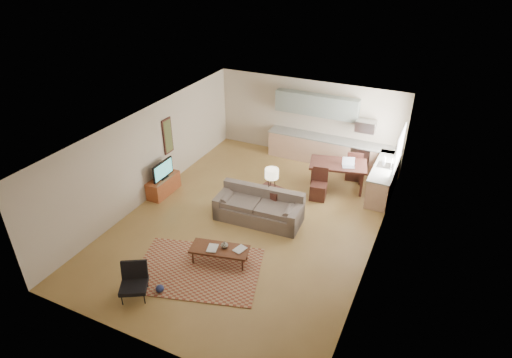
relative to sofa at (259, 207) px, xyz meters
The scene contains 25 objects.
room 0.95m from the sofa, 145.65° to the right, with size 9.00×9.00×9.00m.
kitchen_counter_back 4.13m from the sofa, 79.77° to the left, with size 4.26×0.64×0.92m, color tan, non-canonical shape.
kitchen_counter_right 4.00m from the sofa, 46.24° to the left, with size 0.64×2.26×0.92m, color tan, non-canonical shape.
kitchen_range 4.46m from the sofa, 65.72° to the left, with size 0.62×0.62×0.90m, color #A5A8AD.
kitchen_microwave 4.62m from the sofa, 65.83° to the left, with size 0.62×0.40×0.35m, color #A5A8AD.
upper_cabinets 4.49m from the sofa, 88.18° to the left, with size 2.80×0.34×0.70m, color gray.
window_right 4.36m from the sofa, 43.29° to the left, with size 0.02×1.40×1.05m, color white.
wall_art_left 3.65m from the sofa, 166.88° to the left, with size 0.06×0.42×1.10m, color olive, non-canonical shape.
triptych 4.56m from the sofa, 93.49° to the left, with size 1.70×0.04×0.50m, color #F7E0BE, non-canonical shape.
rug 2.51m from the sofa, 99.69° to the right, with size 2.84×1.97×0.02m, color brown.
sofa is the anchor object (origin of this frame).
coffee_table 1.99m from the sofa, 92.74° to the right, with size 1.38×0.55×0.42m, color #482313, non-canonical shape.
book_a 2.12m from the sofa, 99.51° to the right, with size 0.31×0.37×0.03m, color maroon.
book_b 1.80m from the sofa, 81.86° to the right, with size 0.30×0.35×0.02m, color navy.
vase 1.90m from the sofa, 89.99° to the right, with size 0.18×0.18×0.18m, color black.
armchair 3.91m from the sofa, 107.79° to the right, with size 0.65×0.65×0.74m, color black, non-canonical shape.
tv_credenza 3.18m from the sofa, behind, with size 0.45×1.16×0.54m, color brown, non-canonical shape.
tv 3.15m from the sofa, behind, with size 0.09×0.89×0.54m, color black, non-canonical shape.
console_table 0.54m from the sofa, 74.64° to the left, with size 0.66×0.44×0.77m, color #391B16, non-canonical shape.
table_lamp 0.84m from the sofa, 74.64° to the left, with size 0.37×0.37×0.61m, color beige, non-canonical shape.
dining_table 2.95m from the sofa, 60.82° to the left, with size 1.68×0.96×0.85m, color #391B16, non-canonical shape.
dining_chair_near 2.08m from the sofa, 57.36° to the left, with size 0.45×0.47×0.95m, color #391B16, non-canonical shape.
dining_chair_far 3.83m from the sofa, 62.69° to the left, with size 0.48×0.50×1.01m, color #391B16, non-canonical shape.
laptop 3.09m from the sofa, 54.24° to the left, with size 0.36×0.27×0.27m, color #A5A8AD, non-canonical shape.
soap_bottle 4.17m from the sofa, 49.79° to the left, with size 0.10×0.10×0.19m, color #F7E0BE.
Camera 1 is at (4.21, -8.63, 6.76)m, focal length 30.00 mm.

